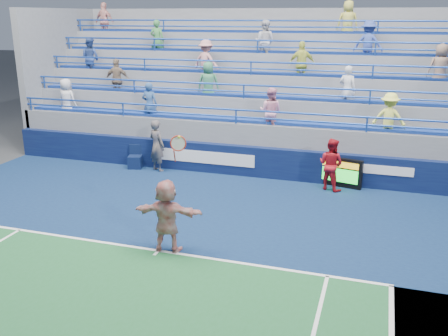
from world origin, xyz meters
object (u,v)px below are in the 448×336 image
(tennis_player, at_px, (167,216))
(ball_girl, at_px, (331,164))
(serve_speed_board, at_px, (341,173))
(line_judge, at_px, (157,146))
(judge_chair, at_px, (135,161))

(tennis_player, bearing_deg, ball_girl, 60.35)
(serve_speed_board, xyz_separation_m, line_judge, (-6.65, -0.20, 0.46))
(line_judge, relative_size, ball_girl, 1.11)
(judge_chair, bearing_deg, line_judge, -2.06)
(tennis_player, height_order, line_judge, tennis_player)
(serve_speed_board, bearing_deg, judge_chair, -178.76)
(line_judge, distance_m, ball_girl, 6.35)
(tennis_player, relative_size, line_judge, 1.53)
(serve_speed_board, distance_m, tennis_player, 7.15)
(line_judge, bearing_deg, tennis_player, 141.24)
(tennis_player, bearing_deg, serve_speed_board, 59.76)
(tennis_player, bearing_deg, judge_chair, 123.57)
(judge_chair, relative_size, tennis_player, 0.30)
(serve_speed_board, height_order, judge_chair, serve_speed_board)
(line_judge, bearing_deg, judge_chair, 22.11)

